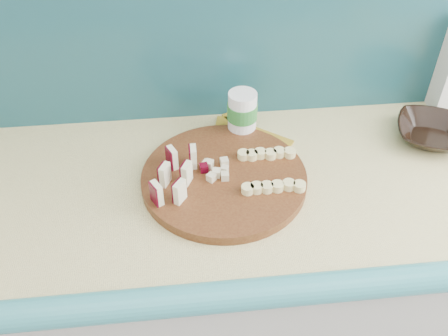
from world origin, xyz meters
The scene contains 9 objects.
kitchen_counter centered at (0.10, 1.50, 0.46)m, with size 2.20×0.63×0.91m.
backsplash centered at (0.10, 1.79, 1.16)m, with size 2.20×0.02×0.50m, color teal.
cutting_board centered at (-0.12, 1.51, 0.92)m, with size 0.38×0.38×0.02m, color #411C0E.
apple_wedges centered at (-0.23, 1.49, 0.96)m, with size 0.10×0.15×0.05m.
apple_chunks centered at (-0.14, 1.51, 0.94)m, with size 0.05×0.06×0.02m.
banana_slices centered at (-0.01, 1.50, 0.94)m, with size 0.15×0.15×0.02m.
brown_bowl centered at (0.42, 1.61, 0.93)m, with size 0.18×0.18×0.04m, color black.
canister centered at (-0.05, 1.68, 0.97)m, with size 0.08×0.08×0.12m.
banana_peel centered at (-0.05, 1.68, 0.91)m, with size 0.22×0.18×0.01m.
Camera 1 is at (-0.21, 0.67, 1.70)m, focal length 40.00 mm.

